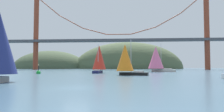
{
  "coord_description": "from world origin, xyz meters",
  "views": [
    {
      "loc": [
        4.64,
        -18.21,
        1.97
      ],
      "look_at": [
        0.0,
        43.78,
        5.09
      ],
      "focal_mm": 32.28,
      "sensor_mm": 36.0,
      "label": 1
    }
  ],
  "objects": [
    {
      "name": "channel_buoy",
      "position": [
        -18.04,
        31.92,
        0.37
      ],
      "size": [
        1.1,
        1.1,
        2.64
      ],
      "color": "green",
      "rests_on": "ground_plane"
    },
    {
      "name": "sailboat_pink_spinnaker",
      "position": [
        14.57,
        50.77,
        4.62
      ],
      "size": [
        9.54,
        6.12,
        9.74
      ],
      "color": "#B7B2A8",
      "rests_on": "ground_plane"
    },
    {
      "name": "ground_plane",
      "position": [
        0.0,
        0.0,
        0.0
      ],
      "size": [
        360.0,
        360.0,
        0.0
      ],
      "primitive_type": "plane",
      "color": "#426075"
    },
    {
      "name": "headland_center",
      "position": [
        5.0,
        135.0,
        0.0
      ],
      "size": [
        82.24,
        44.0,
        40.2
      ],
      "primitive_type": "ellipsoid",
      "color": "#4C5B3D",
      "rests_on": "ground_plane"
    },
    {
      "name": "sailboat_scarlet_sail",
      "position": [
        -3.33,
        38.71,
        4.19
      ],
      "size": [
        4.22,
        6.86,
        8.11
      ],
      "color": "#191E4C",
      "rests_on": "ground_plane"
    },
    {
      "name": "suspension_bridge",
      "position": [
        0.0,
        95.0,
        18.73
      ],
      "size": [
        132.93,
        6.0,
        43.12
      ],
      "color": "brown",
      "rests_on": "ground_plane"
    },
    {
      "name": "sailboat_orange_sail",
      "position": [
        4.37,
        25.29,
        3.56
      ],
      "size": [
        7.27,
        4.6,
        7.66
      ],
      "color": "black",
      "rests_on": "ground_plane"
    },
    {
      "name": "headland_left",
      "position": [
        -55.0,
        135.0,
        0.0
      ],
      "size": [
        57.41,
        44.0,
        27.76
      ],
      "primitive_type": "ellipsoid",
      "color": "#425138",
      "rests_on": "ground_plane"
    }
  ]
}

